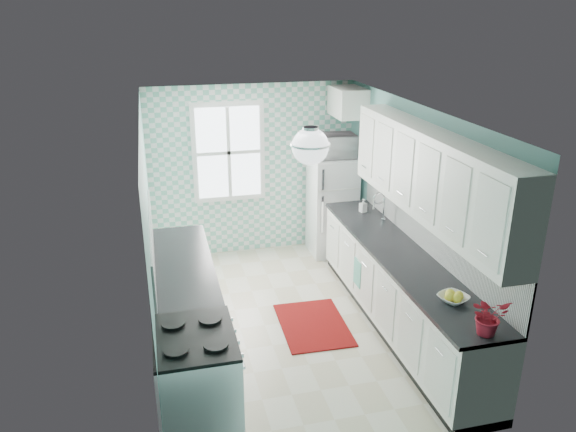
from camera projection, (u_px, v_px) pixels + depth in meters
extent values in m
cube|color=beige|center=(289.00, 323.00, 6.65)|extent=(3.00, 4.40, 0.02)
cube|color=white|center=(289.00, 110.00, 5.76)|extent=(3.00, 4.40, 0.02)
cube|color=#65A39C|center=(253.00, 170.00, 8.21)|extent=(3.00, 0.02, 2.50)
cube|color=#65A39C|center=(360.00, 330.00, 4.20)|extent=(3.00, 0.02, 2.50)
cube|color=#65A39C|center=(149.00, 237.00, 5.87)|extent=(0.02, 4.40, 2.50)
cube|color=#65A39C|center=(414.00, 213.00, 6.54)|extent=(0.02, 4.40, 2.50)
cube|color=#73C2AA|center=(253.00, 170.00, 8.19)|extent=(3.00, 0.01, 2.50)
cube|color=white|center=(229.00, 152.00, 7.98)|extent=(1.04, 0.05, 1.44)
cube|color=white|center=(229.00, 153.00, 7.97)|extent=(0.90, 0.02, 1.30)
cube|color=white|center=(428.00, 230.00, 6.20)|extent=(0.02, 3.60, 0.51)
cube|color=white|center=(152.00, 244.00, 5.82)|extent=(0.02, 2.15, 0.51)
cube|color=white|center=(430.00, 175.00, 5.73)|extent=(0.33, 3.20, 0.90)
cube|color=white|center=(348.00, 102.00, 7.80)|extent=(0.40, 0.74, 0.40)
cylinder|color=silver|center=(311.00, 129.00, 5.04)|extent=(0.14, 0.14, 0.04)
cylinder|color=silver|center=(310.00, 137.00, 5.07)|extent=(0.02, 0.02, 0.12)
sphere|color=white|center=(310.00, 147.00, 5.10)|extent=(0.34, 0.34, 0.34)
cube|color=white|center=(399.00, 293.00, 6.40)|extent=(0.60, 3.60, 0.90)
cube|color=black|center=(401.00, 255.00, 6.23)|extent=(0.63, 3.60, 0.04)
cube|color=white|center=(185.00, 304.00, 6.15)|extent=(0.60, 2.15, 0.90)
cube|color=black|center=(183.00, 265.00, 5.99)|extent=(0.63, 2.15, 0.04)
cube|color=white|center=(332.00, 205.00, 8.30)|extent=(0.64, 0.61, 1.47)
cube|color=silver|center=(339.00, 190.00, 7.90)|extent=(0.63, 0.01, 0.02)
cube|color=silver|center=(323.00, 180.00, 7.76)|extent=(0.03, 0.03, 0.30)
cube|color=silver|center=(322.00, 214.00, 7.95)|extent=(0.03, 0.03, 0.54)
cube|color=white|center=(198.00, 388.00, 4.72)|extent=(0.66, 0.84, 1.00)
cube|color=black|center=(194.00, 337.00, 4.54)|extent=(0.66, 0.84, 0.03)
cube|color=black|center=(237.00, 376.00, 4.77)|extent=(0.01, 0.55, 0.33)
cube|color=silver|center=(371.00, 225.00, 7.08)|extent=(0.45, 0.38, 0.12)
cylinder|color=silver|center=(384.00, 209.00, 7.04)|extent=(0.02, 0.02, 0.30)
torus|color=silver|center=(380.00, 195.00, 6.96)|extent=(0.16, 0.02, 0.16)
cube|color=#620413|center=(313.00, 325.00, 6.58)|extent=(0.78, 1.10, 0.02)
cube|color=#56A08C|center=(357.00, 273.00, 6.80)|extent=(0.03, 0.22, 0.33)
imported|color=white|center=(453.00, 298.00, 5.21)|extent=(0.35, 0.35, 0.07)
imported|color=#B90825|center=(489.00, 316.00, 4.66)|extent=(0.31, 0.27, 0.34)
imported|color=#99B9C4|center=(363.00, 206.00, 7.43)|extent=(0.10, 0.10, 0.18)
imported|color=silver|center=(334.00, 146.00, 7.98)|extent=(0.63, 0.44, 0.33)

